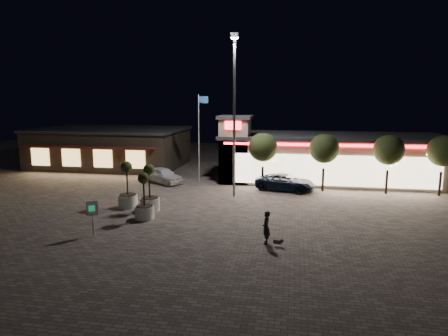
% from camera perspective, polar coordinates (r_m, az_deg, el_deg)
% --- Properties ---
extents(ground, '(90.00, 90.00, 0.00)m').
position_cam_1_polar(ground, '(24.43, -6.13, -8.30)').
color(ground, '#70655A').
rests_on(ground, ground).
extents(retail_building, '(20.40, 8.40, 6.10)m').
position_cam_1_polar(retail_building, '(38.58, 14.31, 1.56)').
color(retail_building, tan).
rests_on(retail_building, ground).
extents(restaurant_building, '(16.40, 11.00, 4.30)m').
position_cam_1_polar(restaurant_building, '(47.30, -15.84, 2.92)').
color(restaurant_building, '#382D23').
rests_on(restaurant_building, ground).
extents(floodlight_pole, '(0.60, 0.40, 12.38)m').
position_cam_1_polar(floodlight_pole, '(30.62, 1.48, 8.80)').
color(floodlight_pole, gray).
rests_on(floodlight_pole, ground).
extents(flagpole, '(0.95, 0.10, 8.00)m').
position_cam_1_polar(flagpole, '(36.38, -3.47, 5.37)').
color(flagpole, white).
rests_on(flagpole, ground).
extents(string_tree_a, '(2.42, 2.42, 4.79)m').
position_cam_1_polar(string_tree_a, '(33.61, 5.59, 2.94)').
color(string_tree_a, '#332319').
rests_on(string_tree_a, ground).
extents(string_tree_b, '(2.42, 2.42, 4.79)m').
position_cam_1_polar(string_tree_b, '(33.61, 14.13, 2.69)').
color(string_tree_b, '#332319').
rests_on(string_tree_b, ground).
extents(string_tree_c, '(2.42, 2.42, 4.79)m').
position_cam_1_polar(string_tree_c, '(34.34, 22.48, 2.38)').
color(string_tree_c, '#332319').
rests_on(string_tree_c, ground).
extents(string_tree_d, '(2.42, 2.42, 4.79)m').
position_cam_1_polar(string_tree_d, '(35.42, 28.81, 2.11)').
color(string_tree_d, '#332319').
rests_on(string_tree_d, ground).
extents(pickup_truck, '(5.36, 3.38, 1.38)m').
position_cam_1_polar(pickup_truck, '(33.79, 8.78, -2.03)').
color(pickup_truck, black).
rests_on(pickup_truck, ground).
extents(white_sedan, '(4.51, 3.74, 1.45)m').
position_cam_1_polar(white_sedan, '(36.66, -8.72, -1.03)').
color(white_sedan, white).
rests_on(white_sedan, ground).
extents(pedestrian, '(0.48, 0.68, 1.77)m').
position_cam_1_polar(pedestrian, '(21.43, 6.05, -8.44)').
color(pedestrian, black).
rests_on(pedestrian, ground).
extents(dog, '(0.53, 0.28, 0.29)m').
position_cam_1_polar(dog, '(21.27, 7.85, -10.34)').
color(dog, '#59514C').
rests_on(dog, ground).
extents(planter_left, '(1.34, 1.34, 3.30)m').
position_cam_1_polar(planter_left, '(28.96, -13.60, -3.53)').
color(planter_left, silver).
rests_on(planter_left, ground).
extents(planter_mid, '(1.23, 1.23, 3.01)m').
position_cam_1_polar(planter_mid, '(26.03, -11.32, -5.16)').
color(planter_mid, silver).
rests_on(planter_mid, ground).
extents(planter_right, '(1.33, 1.33, 3.26)m').
position_cam_1_polar(planter_right, '(27.80, -10.56, -4.01)').
color(planter_right, silver).
rests_on(planter_right, ground).
extents(valet_sign, '(0.61, 0.31, 1.95)m').
position_cam_1_polar(valet_sign, '(23.75, -18.31, -5.86)').
color(valet_sign, gray).
rests_on(valet_sign, ground).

